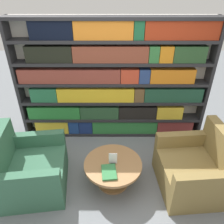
% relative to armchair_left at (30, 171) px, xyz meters
% --- Properties ---
extents(ground_plane, '(14.00, 14.00, 0.00)m').
position_rel_armchair_left_xyz_m(ground_plane, '(1.14, -0.05, -0.30)').
color(ground_plane, slate).
extents(bookshelf, '(3.26, 0.30, 2.10)m').
position_rel_armchair_left_xyz_m(bookshelf, '(1.15, 1.30, 0.74)').
color(bookshelf, silver).
rests_on(bookshelf, ground_plane).
extents(armchair_left, '(0.96, 1.01, 0.90)m').
position_rel_armchair_left_xyz_m(armchair_left, '(0.00, 0.00, 0.00)').
color(armchair_left, '#336047').
rests_on(armchair_left, ground_plane).
extents(armchair_right, '(0.92, 0.97, 0.90)m').
position_rel_armchair_left_xyz_m(armchair_right, '(2.28, 0.01, 0.00)').
color(armchair_right, olive).
rests_on(armchair_right, ground_plane).
extents(coffee_table, '(0.81, 0.81, 0.39)m').
position_rel_armchair_left_xyz_m(coffee_table, '(1.14, 0.05, -0.03)').
color(coffee_table, olive).
rests_on(coffee_table, ground_plane).
extents(table_sign, '(0.11, 0.06, 0.18)m').
position_rel_armchair_left_xyz_m(table_sign, '(1.14, 0.05, 0.16)').
color(table_sign, black).
rests_on(table_sign, coffee_table).
extents(stray_book, '(0.21, 0.28, 0.03)m').
position_rel_armchair_left_xyz_m(stray_book, '(1.09, -0.12, 0.10)').
color(stray_book, '#2D703D').
rests_on(stray_book, coffee_table).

